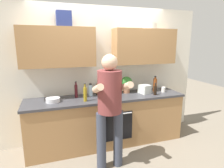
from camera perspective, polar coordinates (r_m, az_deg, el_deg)
name	(u,v)px	position (r m, az deg, el deg)	size (l,w,h in m)	color
ground_plane	(108,142)	(3.74, -1.34, -17.20)	(12.00, 12.00, 0.00)	#756B5B
back_wall_unit	(103,62)	(3.53, -2.80, 6.74)	(4.00, 0.38, 2.50)	silver
counter	(107,120)	(3.54, -1.37, -10.84)	(2.84, 0.67, 0.90)	#A37547
person_standing	(110,104)	(2.68, -0.67, -5.93)	(0.49, 0.45, 1.70)	#383D4C
bottle_soy	(155,90)	(3.58, 12.89, -1.83)	(0.06, 0.06, 0.23)	black
bottle_oil	(85,94)	(3.13, -8.10, -3.00)	(0.06, 0.06, 0.30)	olive
bottle_water	(91,91)	(3.43, -6.50, -2.03)	(0.08, 0.08, 0.23)	silver
bottle_vinegar	(155,85)	(3.81, 12.83, -0.23)	(0.07, 0.07, 0.31)	brown
bottle_wine	(76,91)	(3.38, -10.77, -1.96)	(0.05, 0.05, 0.29)	#471419
bottle_soda	(113,88)	(3.49, 0.39, -1.29)	(0.06, 0.06, 0.28)	#198C33
cup_coffee	(163,89)	(3.83, 15.22, -1.61)	(0.08, 0.08, 0.10)	white
cup_stoneware	(101,97)	(3.22, -3.46, -3.85)	(0.08, 0.08, 0.10)	slate
mixing_bowl	(53,100)	(3.23, -17.39, -4.60)	(0.23, 0.23, 0.07)	silver
knife_block	(99,89)	(3.49, -3.79, -1.65)	(0.10, 0.14, 0.26)	brown
potted_herb	(127,83)	(3.62, 4.40, 0.17)	(0.22, 0.22, 0.32)	#9E6647
grocery_bag_produce	(145,89)	(3.65, 9.80, -1.52)	(0.17, 0.21, 0.17)	silver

